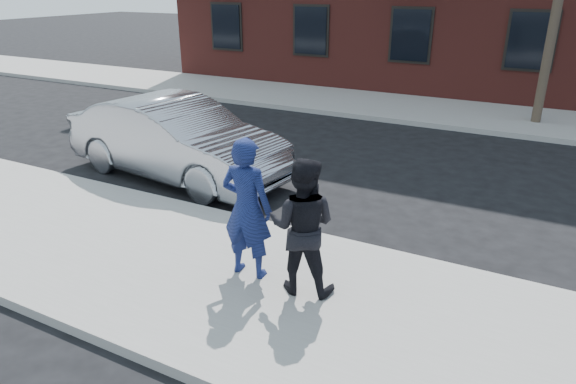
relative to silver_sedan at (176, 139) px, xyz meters
The scene contains 8 objects.
ground 3.66m from the silver_sedan, 54.62° to the right, with size 100.00×100.00×0.00m, color black.
near_sidewalk 3.84m from the silver_sedan, 56.82° to the right, with size 50.00×3.50×0.15m, color gray.
near_curb 2.58m from the silver_sedan, 33.26° to the right, with size 50.00×0.10×0.15m, color #999691.
far_sidewalk 8.63m from the silver_sedan, 76.14° to the left, with size 50.00×3.50×0.15m, color gray.
far_curb 6.91m from the silver_sedan, 72.54° to the left, with size 50.00×0.10×0.15m, color #999691.
silver_sedan is the anchor object (origin of this frame).
man_hoodie 4.59m from the silver_sedan, 39.06° to the right, with size 0.74×0.54×1.97m.
man_peacoat 5.27m from the silver_sedan, 33.46° to the right, with size 1.02×0.87×1.83m.
Camera 1 is at (4.88, -5.25, 3.95)m, focal length 32.00 mm.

